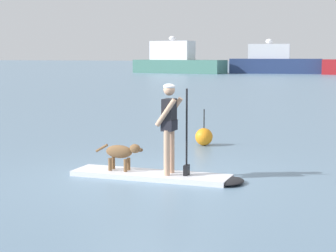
{
  "coord_description": "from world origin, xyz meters",
  "views": [
    {
      "loc": [
        4.1,
        -10.43,
        2.38
      ],
      "look_at": [
        0.0,
        1.0,
        0.9
      ],
      "focal_mm": 62.71,
      "sensor_mm": 36.0,
      "label": 1
    }
  ],
  "objects_px": {
    "paddleboard": "(162,176)",
    "marker_buoy": "(204,137)",
    "dog": "(121,152)",
    "moored_boat_outer": "(177,61)",
    "moored_boat_starboard": "(274,62)",
    "person_paddler": "(170,122)"
  },
  "relations": [
    {
      "from": "dog",
      "to": "marker_buoy",
      "type": "xyz_separation_m",
      "value": [
        0.45,
        4.27,
        -0.23
      ]
    },
    {
      "from": "paddleboard",
      "to": "person_paddler",
      "type": "xyz_separation_m",
      "value": [
        0.17,
        -0.0,
        1.06
      ]
    },
    {
      "from": "paddleboard",
      "to": "person_paddler",
      "type": "height_order",
      "value": "person_paddler"
    },
    {
      "from": "dog",
      "to": "moored_boat_outer",
      "type": "xyz_separation_m",
      "value": [
        -19.74,
        61.15,
        1.06
      ]
    },
    {
      "from": "moored_boat_starboard",
      "to": "marker_buoy",
      "type": "xyz_separation_m",
      "value": [
        8.27,
        -59.92,
        -1.18
      ]
    },
    {
      "from": "paddleboard",
      "to": "dog",
      "type": "height_order",
      "value": "dog"
    },
    {
      "from": "person_paddler",
      "to": "paddleboard",
      "type": "bearing_deg",
      "value": 179.75
    },
    {
      "from": "paddleboard",
      "to": "moored_boat_outer",
      "type": "height_order",
      "value": "moored_boat_outer"
    },
    {
      "from": "paddleboard",
      "to": "marker_buoy",
      "type": "bearing_deg",
      "value": 95.27
    },
    {
      "from": "moored_boat_outer",
      "to": "moored_boat_starboard",
      "type": "height_order",
      "value": "moored_boat_outer"
    },
    {
      "from": "paddleboard",
      "to": "moored_boat_starboard",
      "type": "xyz_separation_m",
      "value": [
        -8.67,
        64.19,
        1.36
      ]
    },
    {
      "from": "moored_boat_starboard",
      "to": "paddleboard",
      "type": "bearing_deg",
      "value": -82.31
    },
    {
      "from": "moored_boat_outer",
      "to": "marker_buoy",
      "type": "height_order",
      "value": "moored_boat_outer"
    },
    {
      "from": "person_paddler",
      "to": "moored_boat_outer",
      "type": "bearing_deg",
      "value": 108.75
    },
    {
      "from": "paddleboard",
      "to": "person_paddler",
      "type": "relative_size",
      "value": 1.96
    },
    {
      "from": "moored_boat_starboard",
      "to": "marker_buoy",
      "type": "bearing_deg",
      "value": -82.14
    },
    {
      "from": "moored_boat_starboard",
      "to": "marker_buoy",
      "type": "distance_m",
      "value": 60.5
    },
    {
      "from": "paddleboard",
      "to": "moored_boat_starboard",
      "type": "relative_size",
      "value": 0.29
    },
    {
      "from": "moored_boat_outer",
      "to": "marker_buoy",
      "type": "bearing_deg",
      "value": -70.45
    },
    {
      "from": "dog",
      "to": "moored_boat_outer",
      "type": "height_order",
      "value": "moored_boat_outer"
    },
    {
      "from": "paddleboard",
      "to": "marker_buoy",
      "type": "xyz_separation_m",
      "value": [
        -0.39,
        4.27,
        0.18
      ]
    },
    {
      "from": "paddleboard",
      "to": "dog",
      "type": "relative_size",
      "value": 3.33
    }
  ]
}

